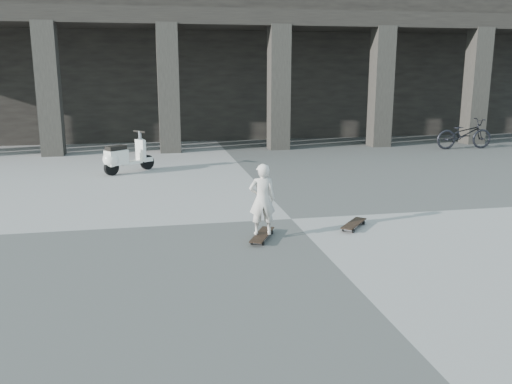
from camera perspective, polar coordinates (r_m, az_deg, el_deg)
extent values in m
plane|color=#4B4C49|center=(9.70, 3.74, -2.84)|extent=(90.00, 90.00, 0.00)
cube|color=black|center=(23.15, -5.28, 13.74)|extent=(28.00, 6.00, 6.00)
cube|color=black|center=(18.84, -3.90, 17.63)|extent=(28.00, 2.80, 0.50)
cube|color=#2A2723|center=(17.77, -20.97, 10.02)|extent=(0.65, 0.65, 4.00)
cube|color=#2A2723|center=(17.54, -9.21, 10.67)|extent=(0.65, 0.65, 4.00)
cube|color=#2A2723|center=(18.03, 2.41, 10.87)|extent=(0.65, 0.65, 4.00)
cube|color=#2A2723|center=(19.18, 13.03, 10.68)|extent=(0.65, 0.65, 4.00)
cube|color=#2A2723|center=(20.88, 22.17, 10.22)|extent=(0.65, 0.65, 4.00)
cube|color=black|center=(8.52, 0.65, -4.50)|extent=(0.55, 0.86, 0.02)
cube|color=#B2B2B7|center=(8.81, 1.12, -4.16)|extent=(0.18, 0.12, 0.03)
cube|color=#B2B2B7|center=(8.26, 0.14, -5.33)|extent=(0.18, 0.12, 0.03)
cylinder|color=black|center=(8.84, 0.56, -4.17)|extent=(0.05, 0.07, 0.06)
cylinder|color=black|center=(8.80, 1.69, -4.26)|extent=(0.05, 0.07, 0.06)
cylinder|color=black|center=(8.28, -0.46, -5.34)|extent=(0.05, 0.07, 0.06)
cylinder|color=black|center=(8.24, 0.75, -5.44)|extent=(0.05, 0.07, 0.06)
cube|color=black|center=(9.26, 10.26, -3.26)|extent=(0.65, 0.71, 0.02)
cube|color=#B2B2B7|center=(9.51, 10.78, -3.09)|extent=(0.16, 0.15, 0.03)
cube|color=#B2B2B7|center=(9.02, 9.68, -3.92)|extent=(0.16, 0.15, 0.03)
cylinder|color=black|center=(9.54, 10.29, -3.08)|extent=(0.07, 0.07, 0.07)
cylinder|color=black|center=(9.49, 11.28, -3.21)|extent=(0.07, 0.07, 0.07)
cylinder|color=black|center=(9.05, 9.16, -3.91)|extent=(0.07, 0.07, 0.07)
cylinder|color=black|center=(9.00, 10.20, -4.05)|extent=(0.07, 0.07, 0.07)
imported|color=silver|center=(8.37, 0.66, -0.78)|extent=(0.42, 0.29, 1.12)
cylinder|color=black|center=(14.69, -11.38, 3.10)|extent=(0.37, 0.31, 0.39)
cylinder|color=black|center=(14.05, -14.97, 2.48)|extent=(0.37, 0.31, 0.39)
cube|color=white|center=(14.37, -13.06, 3.04)|extent=(0.62, 0.56, 0.07)
cube|color=white|center=(14.11, -14.47, 3.55)|extent=(0.61, 0.57, 0.37)
sphere|color=white|center=(14.02, -15.02, 3.34)|extent=(0.41, 0.41, 0.41)
cube|color=black|center=(14.07, -14.53, 4.53)|extent=(0.54, 0.50, 0.10)
cube|color=white|center=(14.52, -12.05, 4.32)|extent=(0.28, 0.32, 0.56)
cube|color=white|center=(14.67, -11.39, 3.40)|extent=(0.31, 0.29, 0.12)
cylinder|color=#B2B2B7|center=(14.47, -12.12, 5.73)|extent=(0.12, 0.12, 0.29)
cylinder|color=black|center=(14.46, -12.14, 6.22)|extent=(0.34, 0.42, 0.06)
sphere|color=white|center=(14.52, -11.91, 5.29)|extent=(0.12, 0.12, 0.12)
imported|color=black|center=(19.40, 21.07, 5.74)|extent=(1.94, 0.73, 1.01)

